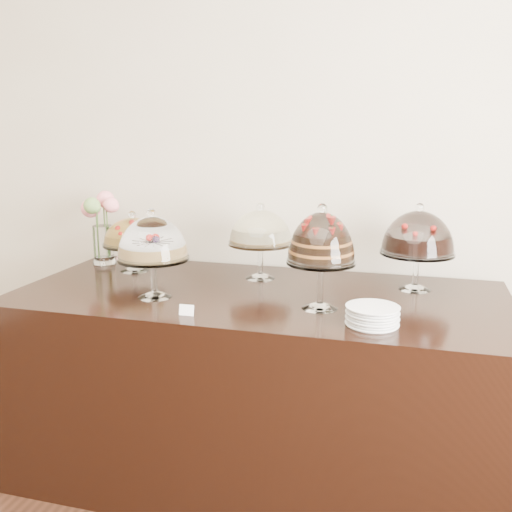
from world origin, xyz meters
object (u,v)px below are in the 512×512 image
(cake_stand_fruit_tart, at_px, (133,234))
(display_counter, at_px, (259,384))
(cake_stand_choco_layer, at_px, (321,242))
(cake_stand_dark_choco, at_px, (418,236))
(plate_stack, at_px, (372,316))
(cake_stand_cheesecake, at_px, (260,230))
(cake_stand_sugar_sponge, at_px, (153,242))
(flower_vase, at_px, (101,223))

(cake_stand_fruit_tart, bearing_deg, display_counter, -16.04)
(cake_stand_choco_layer, relative_size, cake_stand_fruit_tart, 1.38)
(cake_stand_choco_layer, distance_m, cake_stand_dark_choco, 0.55)
(cake_stand_dark_choco, bearing_deg, plate_stack, -105.59)
(cake_stand_dark_choco, bearing_deg, display_counter, -160.76)
(display_counter, distance_m, cake_stand_cheesecake, 0.73)
(cake_stand_sugar_sponge, height_order, flower_vase, cake_stand_sugar_sponge)
(cake_stand_sugar_sponge, height_order, plate_stack, cake_stand_sugar_sponge)
(cake_stand_dark_choco, height_order, plate_stack, cake_stand_dark_choco)
(display_counter, bearing_deg, flower_vase, 161.82)
(cake_stand_cheesecake, xyz_separation_m, plate_stack, (0.59, -0.55, -0.20))
(cake_stand_choco_layer, height_order, flower_vase, cake_stand_choco_layer)
(display_counter, height_order, flower_vase, flower_vase)
(cake_stand_dark_choco, bearing_deg, cake_stand_sugar_sponge, -158.59)
(cake_stand_sugar_sponge, bearing_deg, flower_vase, 137.13)
(cake_stand_sugar_sponge, distance_m, plate_stack, 0.98)
(cake_stand_cheesecake, height_order, cake_stand_fruit_tart, cake_stand_cheesecake)
(display_counter, height_order, cake_stand_sugar_sponge, cake_stand_sugar_sponge)
(cake_stand_cheesecake, relative_size, cake_stand_dark_choco, 0.94)
(cake_stand_sugar_sponge, relative_size, cake_stand_cheesecake, 1.05)
(flower_vase, bearing_deg, cake_stand_choco_layer, -20.54)
(cake_stand_sugar_sponge, relative_size, flower_vase, 1.01)
(cake_stand_sugar_sponge, xyz_separation_m, cake_stand_dark_choco, (1.11, 0.43, 0.00))
(display_counter, xyz_separation_m, cake_stand_dark_choco, (0.68, 0.24, 0.70))
(display_counter, distance_m, cake_stand_sugar_sponge, 0.84)
(cake_stand_sugar_sponge, bearing_deg, cake_stand_dark_choco, 21.41)
(cake_stand_choco_layer, height_order, cake_stand_cheesecake, cake_stand_choco_layer)
(cake_stand_choco_layer, height_order, cake_stand_dark_choco, cake_stand_choco_layer)
(cake_stand_fruit_tart, relative_size, plate_stack, 1.60)
(display_counter, relative_size, cake_stand_fruit_tart, 6.97)
(display_counter, relative_size, cake_stand_dark_choco, 5.48)
(cake_stand_dark_choco, height_order, cake_stand_fruit_tart, cake_stand_dark_choco)
(cake_stand_cheesecake, height_order, plate_stack, cake_stand_cheesecake)
(flower_vase, height_order, plate_stack, flower_vase)
(plate_stack, bearing_deg, cake_stand_cheesecake, 136.91)
(cake_stand_sugar_sponge, height_order, cake_stand_dark_choco, cake_stand_dark_choco)
(plate_stack, bearing_deg, cake_stand_sugar_sponge, 173.29)
(display_counter, xyz_separation_m, flower_vase, (-0.98, 0.32, 0.68))
(cake_stand_cheesecake, distance_m, plate_stack, 0.83)
(cake_stand_dark_choco, bearing_deg, cake_stand_cheesecake, 179.61)
(plate_stack, bearing_deg, cake_stand_choco_layer, 146.60)
(cake_stand_dark_choco, bearing_deg, cake_stand_fruit_tart, -178.88)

